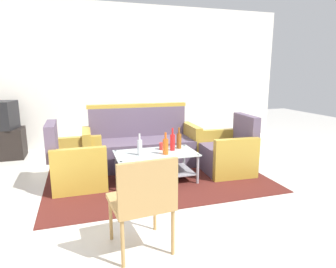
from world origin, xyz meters
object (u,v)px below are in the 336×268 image
(bottle_brown, at_px, (179,140))
(bottle_orange, at_px, (166,146))
(bottle_clear, at_px, (140,147))
(couch, at_px, (141,146))
(coffee_table, at_px, (156,162))
(armchair_left, at_px, (76,165))
(armchair_right, at_px, (228,153))
(bottle_red, at_px, (172,142))
(cup, at_px, (162,146))
(wicker_chair, at_px, (143,197))

(bottle_brown, height_order, bottle_orange, bottle_brown)
(bottle_clear, bearing_deg, bottle_brown, 15.83)
(couch, distance_m, coffee_table, 0.78)
(armchair_left, relative_size, armchair_right, 1.00)
(bottle_red, bearing_deg, armchair_right, 0.21)
(couch, xyz_separation_m, cup, (0.16, -0.64, 0.14))
(bottle_brown, xyz_separation_m, bottle_orange, (-0.27, -0.24, -0.00))
(couch, distance_m, armchair_right, 1.38)
(cup, bearing_deg, wicker_chair, -111.11)
(couch, relative_size, wicker_chair, 2.17)
(couch, height_order, bottle_brown, couch)
(bottle_orange, height_order, bottle_clear, bottle_orange)
(wicker_chair, bearing_deg, armchair_right, 38.13)
(coffee_table, height_order, wicker_chair, wicker_chair)
(bottle_red, relative_size, bottle_brown, 1.05)
(armchair_right, xyz_separation_m, bottle_brown, (-0.76, 0.07, 0.24))
(armchair_left, bearing_deg, bottle_brown, 87.65)
(armchair_right, xyz_separation_m, cup, (-1.01, 0.08, 0.17))
(armchair_right, relative_size, bottle_red, 2.69)
(armchair_left, xyz_separation_m, cup, (1.17, -0.04, 0.17))
(coffee_table, bearing_deg, bottle_orange, -46.52)
(coffee_table, height_order, bottle_clear, bottle_clear)
(cup, bearing_deg, coffee_table, -134.10)
(armchair_left, distance_m, bottle_orange, 1.21)
(couch, relative_size, bottle_clear, 6.30)
(coffee_table, relative_size, bottle_brown, 3.65)
(armchair_left, bearing_deg, bottle_red, 84.16)
(coffee_table, distance_m, bottle_orange, 0.29)
(armchair_right, height_order, coffee_table, armchair_right)
(coffee_table, height_order, cup, cup)
(coffee_table, distance_m, bottle_clear, 0.34)
(bottle_red, bearing_deg, armchair_left, 174.75)
(couch, xyz_separation_m, armchair_right, (1.17, -0.72, -0.03))
(bottle_clear, bearing_deg, coffee_table, 10.51)
(armchair_right, distance_m, wicker_chair, 2.31)
(wicker_chair, bearing_deg, bottle_brown, 55.97)
(bottle_orange, bearing_deg, bottle_clear, 168.33)
(bottle_red, relative_size, bottle_clear, 1.10)
(coffee_table, distance_m, bottle_brown, 0.47)
(armchair_left, relative_size, bottle_orange, 2.87)
(armchair_right, bearing_deg, bottle_red, 93.08)
(armchair_right, distance_m, bottle_brown, 0.80)
(armchair_right, bearing_deg, couch, 61.29)
(cup, bearing_deg, bottle_orange, -95.43)
(armchair_left, height_order, wicker_chair, armchair_left)
(bottle_orange, bearing_deg, armchair_right, 9.29)
(bottle_red, distance_m, bottle_clear, 0.49)
(couch, xyz_separation_m, armchair_left, (-1.01, -0.60, -0.03))
(bottle_brown, bearing_deg, bottle_clear, -164.17)
(couch, relative_size, armchair_left, 2.14)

